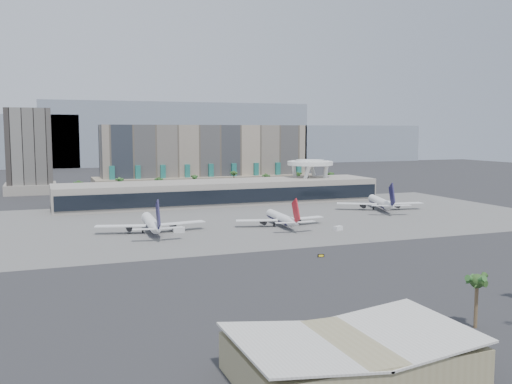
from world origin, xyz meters
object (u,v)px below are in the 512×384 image
object	(u,v)px
service_vehicle_a	(179,230)
taxiway_sign	(321,256)
airliner_left	(152,223)
airliner_right	(381,202)
service_vehicle_b	(338,228)
airliner_centre	(281,218)

from	to	relation	value
service_vehicle_a	taxiway_sign	xyz separation A→B (m)	(30.80, -56.48, -0.59)
airliner_left	service_vehicle_a	distance (m)	10.64
airliner_right	service_vehicle_b	xyz separation A→B (m)	(-47.03, -42.82, -2.95)
airliner_centre	airliner_left	bearing A→B (deg)	179.80
airliner_right	airliner_left	bearing A→B (deg)	-151.09
airliner_left	taxiway_sign	distance (m)	72.34
airliner_centre	airliner_right	bearing A→B (deg)	26.00
taxiway_sign	airliner_right	bearing A→B (deg)	57.93
service_vehicle_b	taxiway_sign	size ratio (longest dim) A/B	1.63
airliner_centre	taxiway_sign	size ratio (longest dim) A/B	18.65
service_vehicle_a	taxiway_sign	distance (m)	64.34
service_vehicle_a	taxiway_sign	size ratio (longest dim) A/B	2.08
airliner_centre	service_vehicle_b	size ratio (longest dim) A/B	11.42
airliner_right	airliner_centre	bearing A→B (deg)	-139.87
airliner_right	service_vehicle_b	distance (m)	63.67
airliner_left	service_vehicle_b	size ratio (longest dim) A/B	12.79
airliner_centre	service_vehicle_a	size ratio (longest dim) A/B	8.97
airliner_left	airliner_right	bearing A→B (deg)	14.21
service_vehicle_b	airliner_centre	bearing A→B (deg)	115.85
airliner_right	service_vehicle_a	bearing A→B (deg)	-148.39
airliner_left	service_vehicle_b	bearing A→B (deg)	-13.40
service_vehicle_a	airliner_centre	bearing A→B (deg)	13.08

